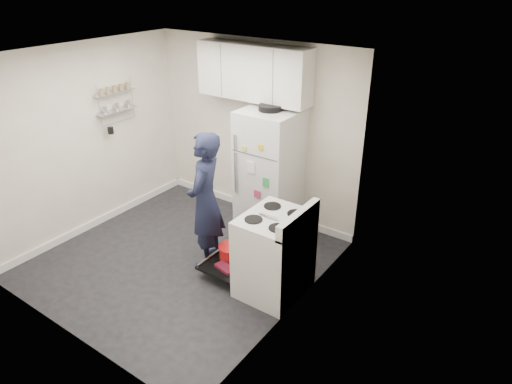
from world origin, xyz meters
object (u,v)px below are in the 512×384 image
Objects in this scene: electric_range at (273,255)px; open_oven_door at (232,256)px; person at (206,201)px; refrigerator at (269,173)px.

electric_range is 0.66m from open_oven_door.
person reaches higher than electric_range.
person is at bearing -99.41° from refrigerator.
refrigerator reaches higher than open_oven_door.
refrigerator is at bearing 99.43° from open_oven_door.
refrigerator is (-0.18, 1.07, 0.66)m from open_oven_door.
person is (-0.36, -0.02, 0.65)m from open_oven_door.
open_oven_door is at bearing 72.51° from person.
electric_range is at bearing -2.81° from open_oven_door.
open_oven_door is 0.74m from person.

